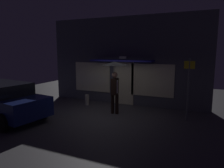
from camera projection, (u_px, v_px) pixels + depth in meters
ground_plane at (105, 115)px, 9.10m from camera, size 18.00×18.00×0.00m
building_facade at (125, 62)px, 10.86m from camera, size 8.47×1.00×4.50m
person_with_umbrella at (115, 75)px, 9.10m from camera, size 1.14×1.14×2.31m
parked_car at (2, 100)px, 8.63m from camera, size 4.47×2.41×1.50m
street_sign_post at (188, 86)px, 8.22m from camera, size 0.40×0.07×2.49m
sidewalk_bollard at (87, 100)px, 10.81m from camera, size 0.21×0.21×0.54m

